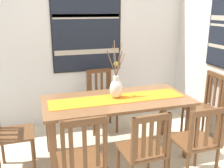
{
  "coord_description": "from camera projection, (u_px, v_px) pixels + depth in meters",
  "views": [
    {
      "loc": [
        -0.66,
        -2.24,
        1.84
      ],
      "look_at": [
        0.24,
        0.7,
        0.93
      ],
      "focal_mm": 41.47,
      "sensor_mm": 36.0,
      "label": 1
    }
  ],
  "objects": [
    {
      "name": "chair_5",
      "position": [
        144.0,
        150.0,
        2.54
      ],
      "size": [
        0.44,
        0.44,
        0.92
      ],
      "color": "brown",
      "rests_on": "ground_plane"
    },
    {
      "name": "chair_0",
      "position": [
        101.0,
        98.0,
        4.01
      ],
      "size": [
        0.42,
        0.42,
        0.93
      ],
      "color": "brown",
      "rests_on": "ground_plane"
    },
    {
      "name": "centerpiece_vase",
      "position": [
        116.0,
        87.0,
        3.18
      ],
      "size": [
        0.24,
        0.19,
        0.71
      ],
      "color": "silver",
      "rests_on": "dining_table"
    },
    {
      "name": "painting_on_back_wall",
      "position": [
        87.0,
        34.0,
        4.04
      ],
      "size": [
        1.1,
        0.05,
        1.19
      ],
      "color": "black"
    },
    {
      "name": "chair_4",
      "position": [
        9.0,
        131.0,
        2.92
      ],
      "size": [
        0.42,
        0.42,
        0.98
      ],
      "color": "brown",
      "rests_on": "ground_plane"
    },
    {
      "name": "table_runner",
      "position": [
        117.0,
        99.0,
        3.19
      ],
      "size": [
        1.68,
        0.36,
        0.01
      ],
      "primitive_type": "cube",
      "color": "orange",
      "rests_on": "dining_table"
    },
    {
      "name": "chair_3",
      "position": [
        197.0,
        142.0,
        2.74
      ],
      "size": [
        0.42,
        0.42,
        0.9
      ],
      "color": "brown",
      "rests_on": "ground_plane"
    },
    {
      "name": "wall_back",
      "position": [
        76.0,
        40.0,
        4.08
      ],
      "size": [
        6.4,
        0.12,
        2.7
      ],
      "primitive_type": "cube",
      "color": "silver",
      "rests_on": "ground_plane"
    },
    {
      "name": "chair_2",
      "position": [
        82.0,
        160.0,
        2.36
      ],
      "size": [
        0.43,
        0.43,
        0.97
      ],
      "color": "brown",
      "rests_on": "ground_plane"
    },
    {
      "name": "dining_table",
      "position": [
        117.0,
        108.0,
        3.22
      ],
      "size": [
        1.82,
        0.84,
        0.76
      ],
      "color": "brown",
      "rests_on": "ground_plane"
    },
    {
      "name": "chair_1",
      "position": [
        205.0,
        107.0,
        3.65
      ],
      "size": [
        0.43,
        0.43,
        0.98
      ],
      "color": "brown",
      "rests_on": "ground_plane"
    }
  ]
}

